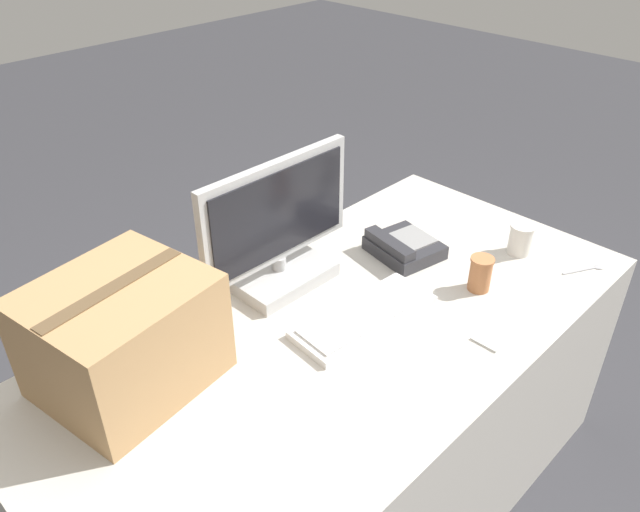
# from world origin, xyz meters

# --- Properties ---
(ground_plane) EXTENTS (12.00, 12.00, 0.00)m
(ground_plane) POSITION_xyz_m (0.00, 0.00, 0.00)
(ground_plane) COLOR #38383D
(office_desk) EXTENTS (1.80, 0.90, 0.75)m
(office_desk) POSITION_xyz_m (0.00, 0.00, 0.37)
(office_desk) COLOR beige
(office_desk) RESTS_ON ground_plane
(monitor) EXTENTS (0.53, 0.22, 0.39)m
(monitor) POSITION_xyz_m (0.02, 0.29, 0.91)
(monitor) COLOR #B7B7B7
(monitor) RESTS_ON office_desk
(keyboard) EXTENTS (0.44, 0.20, 0.03)m
(keyboard) POSITION_xyz_m (0.05, -0.03, 0.76)
(keyboard) COLOR silver
(keyboard) RESTS_ON office_desk
(desk_phone) EXTENTS (0.22, 0.24, 0.08)m
(desk_phone) POSITION_xyz_m (0.40, 0.11, 0.78)
(desk_phone) COLOR #2D2D33
(desk_phone) RESTS_ON office_desk
(paper_cup_left) EXTENTS (0.07, 0.07, 0.11)m
(paper_cup_left) POSITION_xyz_m (0.41, -0.17, 0.80)
(paper_cup_left) COLOR #BC7547
(paper_cup_left) RESTS_ON office_desk
(paper_cup_right) EXTENTS (0.08, 0.08, 0.10)m
(paper_cup_right) POSITION_xyz_m (0.67, -0.15, 0.80)
(paper_cup_right) COLOR white
(paper_cup_right) RESTS_ON office_desk
(spoon) EXTENTS (0.14, 0.09, 0.00)m
(spoon) POSITION_xyz_m (0.74, -0.37, 0.75)
(spoon) COLOR #B2B2B7
(spoon) RESTS_ON office_desk
(cardboard_box) EXTENTS (0.44, 0.40, 0.28)m
(cardboard_box) POSITION_xyz_m (-0.53, 0.23, 0.89)
(cardboard_box) COLOR tan
(cardboard_box) RESTS_ON office_desk
(sticky_note_pad) EXTENTS (0.08, 0.08, 0.01)m
(sticky_note_pad) POSITION_xyz_m (0.23, -0.32, 0.75)
(sticky_note_pad) COLOR silver
(sticky_note_pad) RESTS_ON office_desk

